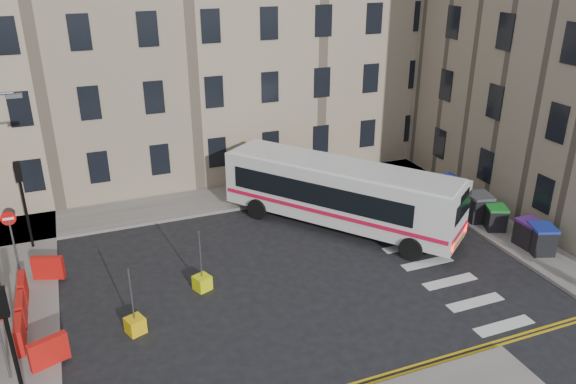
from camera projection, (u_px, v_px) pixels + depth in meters
ground at (333, 267)px, 24.13m from camera, size 120.00×120.00×0.00m
pavement_north at (158, 209)px, 29.41m from camera, size 36.00×3.20×0.15m
pavement_east at (449, 199)px, 30.57m from camera, size 2.40×26.00×0.15m
terrace_north at (105, 26)px, 31.57m from camera, size 38.30×10.80×17.20m
traffic_light_nw at (22, 191)px, 24.47m from camera, size 0.28×0.22×4.10m
traffic_light_sw at (8, 331)px, 15.52m from camera, size 0.28×0.22×4.10m
no_entry_north at (11, 229)px, 22.91m from camera, size 0.60×0.08×3.00m
roadworks_barriers at (32, 308)px, 20.29m from camera, size 1.66×6.26×1.00m
bus at (340, 192)px, 27.02m from camera, size 9.22×10.86×3.18m
wheelie_bin_a at (541, 239)px, 24.83m from camera, size 1.32×1.42×1.27m
wheelie_bin_b at (529, 233)px, 25.40m from camera, size 0.99×1.14×1.23m
wheelie_bin_c at (495, 217)px, 26.97m from camera, size 1.25×1.32×1.16m
wheelie_bin_d at (478, 207)px, 27.80m from camera, size 1.37×1.48×1.38m
wheelie_bin_e at (448, 189)px, 29.88m from camera, size 1.18×1.32×1.36m
bollard_yellow at (202, 283)px, 22.47m from camera, size 0.79×0.79×0.60m
bollard_chevron at (135, 325)px, 19.92m from camera, size 0.78×0.78×0.60m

